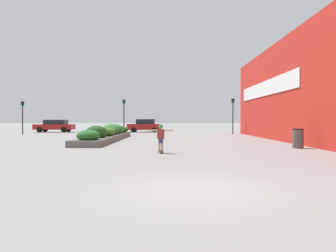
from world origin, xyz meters
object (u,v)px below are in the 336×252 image
at_px(traffic_light_right, 233,110).
at_px(traffic_light_far_left, 22,112).
at_px(skateboarder, 161,135).
at_px(skateboard, 161,151).
at_px(trash_bin, 298,138).
at_px(car_center_left, 145,125).
at_px(traffic_light_left, 124,111).
at_px(car_center_right, 311,126).
at_px(car_leftmost, 55,126).

distance_m(traffic_light_right, traffic_light_far_left, 21.83).
bearing_deg(skateboarder, traffic_light_far_left, 119.47).
bearing_deg(traffic_light_far_left, traffic_light_right, 2.02).
height_order(skateboard, trash_bin, trash_bin).
distance_m(skateboarder, car_center_left, 25.82).
bearing_deg(skateboarder, car_center_left, 87.03).
bearing_deg(traffic_light_left, car_center_right, 15.49).
bearing_deg(car_center_left, skateboarder, -174.00).
bearing_deg(skateboard, traffic_light_far_left, 119.47).
relative_size(skateboard, traffic_light_far_left, 0.21).
bearing_deg(car_center_right, traffic_light_left, -74.51).
distance_m(car_leftmost, car_center_left, 11.08).
bearing_deg(skateboard, traffic_light_left, 93.98).
bearing_deg(traffic_light_right, car_center_right, 27.66).
xyz_separation_m(car_leftmost, traffic_light_right, (20.83, -5.87, 1.74)).
xyz_separation_m(skateboard, car_leftmost, (-13.77, 25.23, 0.74)).
bearing_deg(traffic_light_far_left, car_leftmost, 81.55).
xyz_separation_m(skateboarder, car_center_left, (-2.70, 25.68, -0.01)).
relative_size(car_center_left, traffic_light_left, 1.15).
bearing_deg(car_center_right, car_leftmost, -90.61).
bearing_deg(skateboard, car_leftmost, 109.66).
bearing_deg(trash_bin, traffic_light_right, 90.86).
height_order(car_leftmost, traffic_light_left, traffic_light_left).
xyz_separation_m(car_center_right, traffic_light_left, (-21.95, -6.08, 1.66)).
distance_m(trash_bin, car_leftmost, 30.96).
xyz_separation_m(trash_bin, car_leftmost, (-21.09, 22.66, 0.28)).
distance_m(car_leftmost, traffic_light_left, 11.54).
height_order(traffic_light_left, traffic_light_right, traffic_light_right).
bearing_deg(car_leftmost, trash_bin, -137.06).
bearing_deg(skateboard, skateboarder, 171.03).
xyz_separation_m(skateboard, traffic_light_far_left, (-14.76, 18.60, 2.27)).
bearing_deg(traffic_light_right, car_center_left, 147.11).
distance_m(car_center_right, traffic_light_right, 12.05).
xyz_separation_m(car_center_right, traffic_light_far_left, (-32.38, -6.30, 1.54)).
relative_size(traffic_light_right, traffic_light_far_left, 1.10).
bearing_deg(traffic_light_far_left, car_center_right, 11.02).
distance_m(car_leftmost, traffic_light_right, 21.71).
height_order(skateboard, car_center_left, car_center_left).
distance_m(car_leftmost, traffic_light_far_left, 6.88).
bearing_deg(car_center_right, car_center_left, -92.19).
bearing_deg(car_center_left, skateboard, -174.00).
xyz_separation_m(skateboard, car_center_left, (-2.70, 25.68, 0.75)).
distance_m(trash_bin, car_center_left, 25.18).
bearing_deg(skateboard, car_center_left, 87.03).
distance_m(trash_bin, traffic_light_right, 16.91).
relative_size(traffic_light_left, traffic_light_far_left, 1.06).
height_order(trash_bin, traffic_light_right, traffic_light_right).
bearing_deg(car_leftmost, traffic_light_far_left, 171.55).
height_order(skateboarder, traffic_light_right, traffic_light_right).
xyz_separation_m(car_center_right, traffic_light_right, (-10.56, -5.54, 1.75)).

